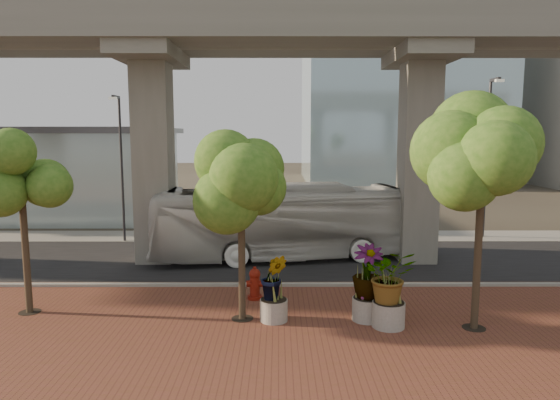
{
  "coord_description": "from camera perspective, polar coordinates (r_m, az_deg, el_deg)",
  "views": [
    {
      "loc": [
        -0.35,
        -20.62,
        5.9
      ],
      "look_at": [
        -0.29,
        0.5,
        3.07
      ],
      "focal_mm": 32.0,
      "sensor_mm": 36.0,
      "label": 1
    }
  ],
  "objects": [
    {
      "name": "ground",
      "position": [
        21.45,
        0.78,
        -8.33
      ],
      "size": [
        160.0,
        160.0,
        0.0
      ],
      "primitive_type": "plane",
      "color": "#3C352B",
      "rests_on": "ground"
    },
    {
      "name": "brick_plaza",
      "position": [
        13.92,
        1.34,
        -17.3
      ],
      "size": [
        70.0,
        13.0,
        0.06
      ],
      "primitive_type": "cube",
      "color": "brown",
      "rests_on": "ground"
    },
    {
      "name": "asphalt_road",
      "position": [
        23.37,
        0.7,
        -6.94
      ],
      "size": [
        90.0,
        8.0,
        0.04
      ],
      "primitive_type": "cube",
      "color": "black",
      "rests_on": "ground"
    },
    {
      "name": "curb_strip",
      "position": [
        19.51,
        0.88,
        -9.72
      ],
      "size": [
        70.0,
        0.25,
        0.16
      ],
      "primitive_type": "cube",
      "color": "gray",
      "rests_on": "ground"
    },
    {
      "name": "far_sidewalk",
      "position": [
        28.72,
        0.54,
        -4.16
      ],
      "size": [
        90.0,
        3.0,
        0.06
      ],
      "primitive_type": "cube",
      "color": "gray",
      "rests_on": "ground"
    },
    {
      "name": "transit_viaduct",
      "position": [
        22.66,
        0.73,
        11.14
      ],
      "size": [
        72.0,
        5.6,
        12.4
      ],
      "color": "gray",
      "rests_on": "ground"
    },
    {
      "name": "station_pavilion",
      "position": [
        41.64,
        -28.36,
        3.02
      ],
      "size": [
        23.0,
        13.0,
        6.3
      ],
      "color": "silver",
      "rests_on": "ground"
    },
    {
      "name": "transit_bus",
      "position": [
        23.38,
        0.67,
        -2.61
      ],
      "size": [
        12.8,
        4.84,
        3.48
      ],
      "primitive_type": "imported",
      "rotation": [
        0.0,
        0.0,
        1.73
      ],
      "color": "silver",
      "rests_on": "ground"
    },
    {
      "name": "fire_hydrant",
      "position": [
        17.92,
        -2.9,
        -9.51
      ],
      "size": [
        0.58,
        0.52,
        1.16
      ],
      "color": "maroon",
      "rests_on": "ground"
    },
    {
      "name": "planter_front",
      "position": [
        15.52,
        12.4,
        -8.9
      ],
      "size": [
        2.2,
        2.2,
        2.42
      ],
      "color": "#AFAB9E",
      "rests_on": "ground"
    },
    {
      "name": "planter_right",
      "position": [
        15.93,
        9.98,
        -8.44
      ],
      "size": [
        2.25,
        2.25,
        2.41
      ],
      "color": "gray",
      "rests_on": "ground"
    },
    {
      "name": "planter_left",
      "position": [
        15.71,
        -0.72,
        -9.19
      ],
      "size": [
        1.94,
        1.94,
        2.13
      ],
      "color": "#A09E91",
      "rests_on": "ground"
    },
    {
      "name": "street_tree_far_west",
      "position": [
        17.84,
        -27.55,
        2.64
      ],
      "size": [
        3.26,
        3.26,
        6.07
      ],
      "color": "#473828",
      "rests_on": "ground"
    },
    {
      "name": "street_tree_near_west",
      "position": [
        15.31,
        -4.48,
        1.82
      ],
      "size": [
        3.45,
        3.45,
        5.89
      ],
      "color": "#473828",
      "rests_on": "ground"
    },
    {
      "name": "street_tree_near_east",
      "position": [
        15.57,
        22.22,
        5.17
      ],
      "size": [
        4.17,
        4.17,
        7.24
      ],
      "color": "#473828",
      "rests_on": "ground"
    },
    {
      "name": "streetlamp_west",
      "position": [
        28.07,
        -17.74,
        4.53
      ],
      "size": [
        0.39,
        1.13,
        7.8
      ],
      "color": "#2D2C31",
      "rests_on": "ground"
    },
    {
      "name": "streetlamp_east",
      "position": [
        30.12,
        22.7,
        5.6
      ],
      "size": [
        0.44,
        1.28,
        8.81
      ],
      "color": "#303136",
      "rests_on": "ground"
    }
  ]
}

